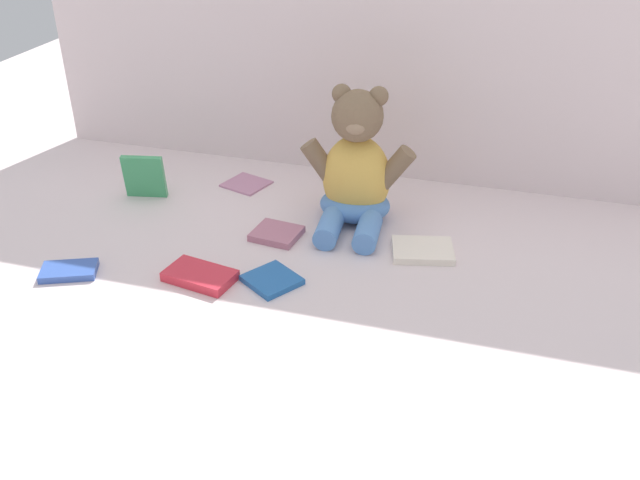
# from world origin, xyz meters

# --- Properties ---
(ground_plane) EXTENTS (3.20, 3.20, 0.00)m
(ground_plane) POSITION_xyz_m (0.00, 0.00, 0.00)
(ground_plane) COLOR silver
(backdrop_drape) EXTENTS (1.75, 0.03, 0.68)m
(backdrop_drape) POSITION_xyz_m (0.00, 0.44, 0.34)
(backdrop_drape) COLOR silver
(backdrop_drape) RESTS_ON ground_plane
(teddy_bear) EXTENTS (0.25, 0.23, 0.30)m
(teddy_bear) POSITION_xyz_m (0.00, 0.18, 0.11)
(teddy_bear) COLOR #E5B24C
(teddy_bear) RESTS_ON ground_plane
(book_case_0) EXTENTS (0.14, 0.10, 0.02)m
(book_case_0) POSITION_xyz_m (-0.23, -0.15, 0.01)
(book_case_0) COLOR red
(book_case_0) RESTS_ON ground_plane
(book_case_1) EXTENTS (0.10, 0.04, 0.11)m
(book_case_1) POSITION_xyz_m (-0.50, 0.15, 0.05)
(book_case_1) COLOR #3F9F62
(book_case_1) RESTS_ON ground_plane
(book_case_2) EXTENTS (0.14, 0.12, 0.01)m
(book_case_2) POSITION_xyz_m (0.17, 0.07, 0.01)
(book_case_2) COLOR white
(book_case_2) RESTS_ON ground_plane
(book_case_3) EXTENTS (0.11, 0.10, 0.01)m
(book_case_3) POSITION_xyz_m (-0.14, 0.05, 0.01)
(book_case_3) COLOR #AE697F
(book_case_3) RESTS_ON ground_plane
(book_case_4) EXTENTS (0.12, 0.12, 0.01)m
(book_case_4) POSITION_xyz_m (-0.30, 0.27, 0.00)
(book_case_4) COLOR #BA7B9B
(book_case_4) RESTS_ON ground_plane
(book_case_5) EXTENTS (0.12, 0.10, 0.01)m
(book_case_5) POSITION_xyz_m (-0.48, -0.20, 0.01)
(book_case_5) COLOR #3657AD
(book_case_5) RESTS_ON ground_plane
(book_case_6) EXTENTS (0.13, 0.13, 0.01)m
(book_case_6) POSITION_xyz_m (-0.09, -0.12, 0.01)
(book_case_6) COLOR #215CA4
(book_case_6) RESTS_ON ground_plane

